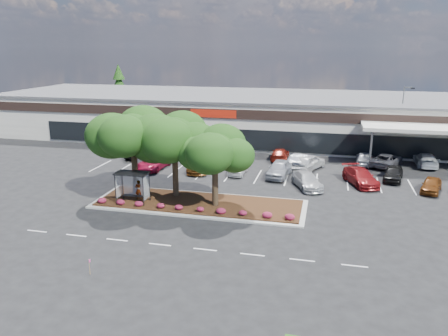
% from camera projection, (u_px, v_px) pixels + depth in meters
% --- Properties ---
extents(ground, '(160.00, 160.00, 0.00)m').
position_uv_depth(ground, '(209.00, 225.00, 33.00)').
color(ground, black).
rests_on(ground, ground).
extents(retail_store, '(80.40, 25.20, 6.25)m').
position_uv_depth(retail_store, '(271.00, 116.00, 63.88)').
color(retail_store, silver).
rests_on(retail_store, ground).
extents(landscape_island, '(18.00, 6.00, 0.26)m').
position_uv_depth(landscape_island, '(199.00, 204.00, 37.16)').
color(landscape_island, '#A7A8A2').
rests_on(landscape_island, ground).
extents(lane_markings, '(33.12, 20.06, 0.01)m').
position_uv_depth(lane_markings, '(236.00, 184.00, 42.79)').
color(lane_markings, silver).
rests_on(lane_markings, ground).
extents(shrub_row, '(17.00, 0.80, 0.50)m').
position_uv_depth(shrub_row, '(192.00, 208.00, 35.09)').
color(shrub_row, maroon).
rests_on(shrub_row, landscape_island).
extents(bus_shelter, '(2.75, 1.55, 2.59)m').
position_uv_depth(bus_shelter, '(133.00, 178.00, 36.82)').
color(bus_shelter, black).
rests_on(bus_shelter, landscape_island).
extents(island_tree_west, '(7.20, 7.20, 7.89)m').
position_uv_depth(island_tree_west, '(134.00, 152.00, 37.88)').
color(island_tree_west, '#163E12').
rests_on(island_tree_west, landscape_island).
extents(island_tree_mid, '(6.60, 6.60, 7.32)m').
position_uv_depth(island_tree_mid, '(175.00, 156.00, 37.82)').
color(island_tree_mid, '#163E12').
rests_on(island_tree_mid, landscape_island).
extents(island_tree_east, '(5.80, 5.80, 6.50)m').
position_uv_depth(island_tree_east, '(215.00, 167.00, 35.63)').
color(island_tree_east, '#163E12').
rests_on(island_tree_east, landscape_island).
extents(conifer_north_west, '(4.40, 4.40, 10.00)m').
position_uv_depth(conifer_north_west, '(120.00, 91.00, 81.46)').
color(conifer_north_west, '#163E12').
rests_on(conifer_north_west, ground).
extents(person_waiting, '(0.74, 0.63, 1.73)m').
position_uv_depth(person_waiting, '(139.00, 190.00, 37.59)').
color(person_waiting, '#594C47').
rests_on(person_waiting, landscape_island).
extents(light_pole, '(1.43, 0.67, 8.35)m').
position_uv_depth(light_pole, '(401.00, 124.00, 54.39)').
color(light_pole, '#A7A8A2').
rests_on(light_pole, ground).
extents(survey_stake, '(0.07, 0.14, 1.00)m').
position_uv_depth(survey_stake, '(90.00, 265.00, 25.73)').
color(survey_stake, '#A58456').
rests_on(survey_stake, ground).
extents(car_0, '(3.15, 4.90, 1.32)m').
position_uv_depth(car_0, '(145.00, 160.00, 49.21)').
color(car_0, '#4E4C53').
rests_on(car_0, ground).
extents(car_1, '(2.68, 5.31, 1.44)m').
position_uv_depth(car_1, '(153.00, 163.00, 47.88)').
color(car_1, maroon).
rests_on(car_1, ground).
extents(car_2, '(2.78, 5.55, 1.55)m').
position_uv_depth(car_2, '(200.00, 164.00, 47.29)').
color(car_2, brown).
rests_on(car_2, ground).
extents(car_3, '(1.67, 4.03, 1.37)m').
position_uv_depth(car_3, '(238.00, 168.00, 46.09)').
color(car_3, white).
rests_on(car_3, ground).
extents(car_4, '(2.63, 5.20, 1.70)m').
position_uv_depth(car_4, '(279.00, 169.00, 45.05)').
color(car_4, '#989CA4').
rests_on(car_4, ground).
extents(car_5, '(3.72, 5.24, 1.41)m').
position_uv_depth(car_5, '(307.00, 180.00, 41.64)').
color(car_5, '#B2B2B2').
rests_on(car_5, ground).
extents(car_6, '(3.91, 5.68, 1.53)m').
position_uv_depth(car_6, '(361.00, 177.00, 42.58)').
color(car_6, maroon).
rests_on(car_6, ground).
extents(car_7, '(2.55, 4.54, 1.46)m').
position_uv_depth(car_7, '(393.00, 173.00, 43.87)').
color(car_7, black).
rests_on(car_7, ground).
extents(car_8, '(2.71, 4.22, 1.34)m').
position_uv_depth(car_8, '(431.00, 185.00, 40.41)').
color(car_8, brown).
rests_on(car_8, ground).
extents(car_9, '(3.81, 6.49, 1.69)m').
position_uv_depth(car_9, '(146.00, 150.00, 53.13)').
color(car_9, black).
rests_on(car_9, ground).
extents(car_10, '(2.25, 4.22, 1.32)m').
position_uv_depth(car_10, '(210.00, 150.00, 53.73)').
color(car_10, maroon).
rests_on(car_10, ground).
extents(car_11, '(2.38, 4.31, 1.39)m').
position_uv_depth(car_11, '(233.00, 151.00, 53.17)').
color(car_11, '#B4BBC0').
rests_on(car_11, ground).
extents(car_12, '(1.97, 4.74, 1.37)m').
position_uv_depth(car_12, '(280.00, 154.00, 51.78)').
color(car_12, maroon).
rests_on(car_12, ground).
extents(car_13, '(3.24, 5.14, 1.60)m').
position_uv_depth(car_13, '(302.00, 161.00, 48.43)').
color(car_13, silver).
rests_on(car_13, ground).
extents(car_14, '(3.88, 5.38, 1.70)m').
position_uv_depth(car_14, '(309.00, 162.00, 47.79)').
color(car_14, silver).
rests_on(car_14, ground).
extents(car_15, '(1.94, 4.41, 1.48)m').
position_uv_depth(car_15, '(364.00, 158.00, 49.74)').
color(car_15, '#A7ABB3').
rests_on(car_15, ground).
extents(car_16, '(4.38, 6.01, 1.52)m').
position_uv_depth(car_16, '(386.00, 160.00, 48.84)').
color(car_16, '#54535B').
rests_on(car_16, ground).
extents(car_17, '(2.14, 5.20, 1.51)m').
position_uv_depth(car_17, '(426.00, 160.00, 49.05)').
color(car_17, '#ADB4BA').
rests_on(car_17, ground).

